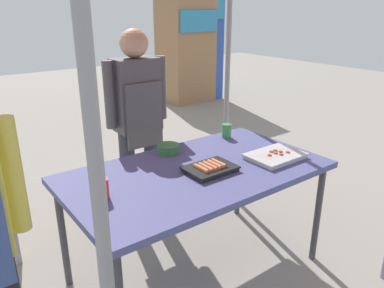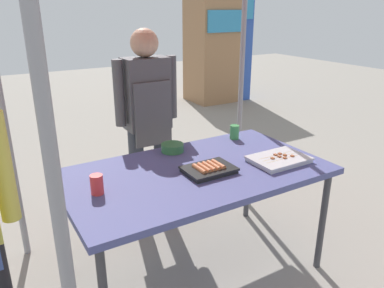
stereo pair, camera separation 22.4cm
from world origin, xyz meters
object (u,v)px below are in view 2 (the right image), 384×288
Objects in this scene: tray_grilled_sausages at (209,169)px; drink_cup_near_edge at (234,132)px; tray_meat_skewers at (279,159)px; neighbor_stall_left at (222,44)px; vendor_woman at (147,112)px; condiment_bowl at (172,148)px; stall_table at (196,177)px; neighbor_stall_right at (213,51)px; drink_cup_by_wok at (97,185)px.

tray_grilled_sausages is 2.86× the size of drink_cup_near_edge.
tray_meat_skewers is 4.86m from neighbor_stall_left.
tray_grilled_sausages is 5.05m from neighbor_stall_left.
condiment_bowl is at bearing 85.24° from vendor_woman.
drink_cup_near_edge is at bearing 31.89° from stall_table.
neighbor_stall_left reaches higher than condiment_bowl.
tray_grilled_sausages is at bearing -140.40° from drink_cup_near_edge.
neighbor_stall_right is at bearing -130.85° from vendor_woman.
tray_meat_skewers is at bearing -11.09° from tray_grilled_sausages.
neighbor_stall_left is at bearing 56.09° from drink_cup_near_edge.
neighbor_stall_left reaches higher than vendor_woman.
stall_table is 0.11m from tray_grilled_sausages.
tray_grilled_sausages is 0.42m from condiment_bowl.
neighbor_stall_right is (2.78, 3.22, -0.00)m from vendor_woman.
neighbor_stall_right reaches higher than stall_table.
drink_cup_near_edge is (0.54, 0.34, 0.11)m from stall_table.
condiment_bowl reaches higher than stall_table.
drink_cup_by_wok is at bearing 173.94° from tray_grilled_sausages.
tray_grilled_sausages is 0.19× the size of vendor_woman.
neighbor_stall_right reaches higher than vendor_woman.
drink_cup_by_wok is (-1.16, -0.34, 0.00)m from drink_cup_near_edge.
stall_table is 0.86m from vendor_woman.
stall_table is at bearing -148.11° from drink_cup_near_edge.
drink_cup_near_edge is (0.52, -0.01, 0.03)m from condiment_bowl.
neighbor_stall_left is (3.62, 4.01, 0.23)m from drink_cup_by_wok.
stall_table is 1.04× the size of vendor_woman.
vendor_woman is at bearing 89.03° from tray_grilled_sausages.
neighbor_stall_left is (2.95, 3.17, 0.13)m from vendor_woman.
neighbor_stall_right reaches higher than drink_cup_by_wok.
drink_cup_by_wok is at bearing -163.56° from drink_cup_near_edge.
neighbor_stall_left is at bearing -132.89° from vendor_woman.
vendor_woman is at bearing -132.89° from neighbor_stall_left.
neighbor_stall_right is at bearing 49.53° from drink_cup_by_wok.
tray_grilled_sausages is 1.96× the size of condiment_bowl.
drink_cup_near_edge is at bearing 16.44° from drink_cup_by_wok.
condiment_bowl is (0.02, 0.34, 0.08)m from stall_table.
vendor_woman is (-0.48, 0.49, 0.10)m from drink_cup_near_edge.
neighbor_stall_right is at bearing 163.34° from neighbor_stall_left.
neighbor_stall_left reaches higher than tray_meat_skewers.
neighbor_stall_left is (2.96, 4.08, 0.26)m from tray_grilled_sausages.
vendor_woman is at bearing 85.24° from condiment_bowl.
condiment_bowl is 4.66m from neighbor_stall_right.
condiment_bowl is (-0.03, 0.42, 0.01)m from tray_grilled_sausages.
tray_meat_skewers is at bearing -92.54° from drink_cup_near_edge.
stall_table is at bearing -126.90° from neighbor_stall_left.
drink_cup_by_wok is 0.06× the size of neighbor_stall_right.
drink_cup_near_edge is 0.97× the size of drink_cup_by_wok.
condiment_bowl is 0.51m from vendor_woman.
drink_cup_near_edge is at bearing -0.64° from condiment_bowl.
vendor_woman is at bearing 85.93° from stall_table.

